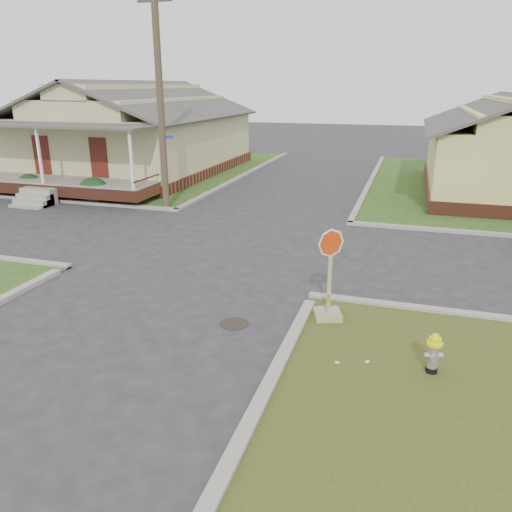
% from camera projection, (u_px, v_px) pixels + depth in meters
% --- Properties ---
extents(ground, '(120.00, 120.00, 0.00)m').
position_uv_depth(ground, '(156.00, 303.00, 12.08)').
color(ground, '#29292B').
rests_on(ground, ground).
extents(verge_far_left, '(19.00, 19.00, 0.05)m').
position_uv_depth(verge_far_left, '(108.00, 167.00, 31.96)').
color(verge_far_left, '#254819').
rests_on(verge_far_left, ground).
extents(curbs, '(80.00, 40.00, 0.12)m').
position_uv_depth(curbs, '(227.00, 244.00, 16.59)').
color(curbs, gray).
rests_on(curbs, ground).
extents(manhole, '(0.64, 0.64, 0.01)m').
position_uv_depth(manhole, '(234.00, 324.00, 11.01)').
color(manhole, black).
rests_on(manhole, ground).
extents(corner_house, '(10.10, 15.50, 5.30)m').
position_uv_depth(corner_house, '(136.00, 134.00, 29.20)').
color(corner_house, brown).
rests_on(corner_house, ground).
extents(side_house_yellow, '(7.60, 11.60, 4.70)m').
position_uv_depth(side_house_yellow, '(510.00, 148.00, 23.48)').
color(side_house_yellow, brown).
rests_on(side_house_yellow, ground).
extents(utility_pole, '(1.80, 0.28, 9.00)m').
position_uv_depth(utility_pole, '(160.00, 94.00, 19.78)').
color(utility_pole, '#463928').
rests_on(utility_pole, ground).
extents(fire_hydrant, '(0.29, 0.29, 0.78)m').
position_uv_depth(fire_hydrant, '(434.00, 351.00, 8.95)').
color(fire_hydrant, black).
rests_on(fire_hydrant, ground).
extents(stop_sign, '(0.59, 0.58, 2.08)m').
position_uv_depth(stop_sign, '(328.00, 299.00, 11.06)').
color(stop_sign, tan).
rests_on(stop_sign, ground).
extents(hedge_left, '(1.32, 1.08, 1.01)m').
position_uv_depth(hedge_left, '(30.00, 184.00, 23.71)').
color(hedge_left, black).
rests_on(hedge_left, verge_far_left).
extents(hedge_right, '(1.42, 1.17, 1.09)m').
position_uv_depth(hedge_right, '(94.00, 190.00, 22.16)').
color(hedge_right, black).
rests_on(hedge_right, verge_far_left).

